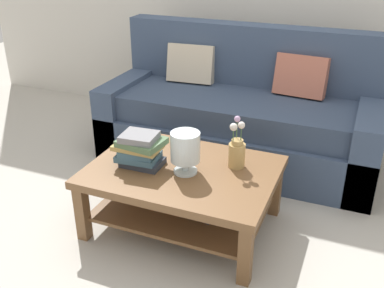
{
  "coord_description": "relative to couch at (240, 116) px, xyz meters",
  "views": [
    {
      "loc": [
        0.95,
        -2.51,
        1.75
      ],
      "look_at": [
        -0.02,
        -0.15,
        0.52
      ],
      "focal_mm": 41.62,
      "sensor_mm": 36.0,
      "label": 1
    }
  ],
  "objects": [
    {
      "name": "ground_plane",
      "position": [
        -0.02,
        -0.8,
        -0.36
      ],
      "size": [
        10.0,
        10.0,
        0.0
      ],
      "primitive_type": "plane",
      "color": "#B7B2A8"
    },
    {
      "name": "couch",
      "position": [
        0.0,
        0.0,
        0.0
      ],
      "size": [
        2.2,
        0.9,
        1.06
      ],
      "color": "#384760",
      "rests_on": "ground"
    },
    {
      "name": "coffee_table",
      "position": [
        -0.04,
        -1.1,
        -0.05
      ],
      "size": [
        1.15,
        0.83,
        0.42
      ],
      "color": "brown",
      "rests_on": "ground"
    },
    {
      "name": "book_stack_main",
      "position": [
        -0.3,
        -1.16,
        0.17
      ],
      "size": [
        0.31,
        0.24,
        0.22
      ],
      "color": "#2D333D",
      "rests_on": "coffee_table"
    },
    {
      "name": "glass_hurricane_vase",
      "position": [
        -0.0,
        -1.14,
        0.22
      ],
      "size": [
        0.18,
        0.18,
        0.26
      ],
      "color": "silver",
      "rests_on": "coffee_table"
    },
    {
      "name": "flower_pitcher",
      "position": [
        0.26,
        -0.95,
        0.17
      ],
      "size": [
        0.1,
        0.1,
        0.33
      ],
      "color": "tan",
      "rests_on": "coffee_table"
    }
  ]
}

